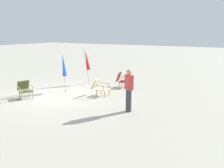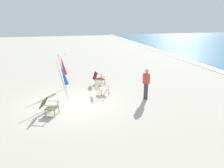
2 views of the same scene
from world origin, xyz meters
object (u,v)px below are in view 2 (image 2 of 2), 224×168
at_px(beach_chair_front_left, 48,105).
at_px(umbrella_furled_blue, 63,74).
at_px(umbrella_furled_red, 63,66).
at_px(person_near_chairs, 146,84).
at_px(beach_chair_back_right, 98,78).
at_px(beach_chair_front_right, 101,87).

height_order(beach_chair_front_left, umbrella_furled_blue, umbrella_furled_blue).
height_order(umbrella_furled_red, person_near_chairs, umbrella_furled_red).
relative_size(beach_chair_front_left, umbrella_furled_red, 0.44).
relative_size(beach_chair_back_right, beach_chair_front_right, 1.01).
height_order(beach_chair_back_right, beach_chair_front_right, beach_chair_back_right).
bearing_deg(beach_chair_front_right, umbrella_furled_blue, -84.29).
height_order(umbrella_furled_blue, umbrella_furled_red, umbrella_furled_red).
bearing_deg(beach_chair_back_right, person_near_chairs, 31.07).
bearing_deg(umbrella_furled_red, beach_chair_front_right, 48.66).
xyz_separation_m(beach_chair_back_right, person_near_chairs, (3.25, 1.96, 0.41)).
relative_size(beach_chair_back_right, person_near_chairs, 0.50).
height_order(beach_chair_back_right, umbrella_furled_red, umbrella_furled_red).
bearing_deg(person_near_chairs, beach_chair_back_right, -148.93).
xyz_separation_m(beach_chair_front_right, beach_chair_front_left, (2.02, -2.80, 0.00)).
relative_size(beach_chair_back_right, umbrella_furled_red, 0.39).
bearing_deg(beach_chair_front_left, person_near_chairs, 98.05).
distance_m(umbrella_furled_blue, person_near_chairs, 4.33).
xyz_separation_m(beach_chair_front_right, person_near_chairs, (1.32, 2.15, 0.42)).
distance_m(beach_chair_front_left, umbrella_furled_blue, 2.18).
height_order(beach_chair_back_right, person_near_chairs, person_near_chairs).
relative_size(beach_chair_back_right, umbrella_furled_blue, 0.40).
height_order(beach_chair_front_right, beach_chair_front_left, beach_chair_front_left).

